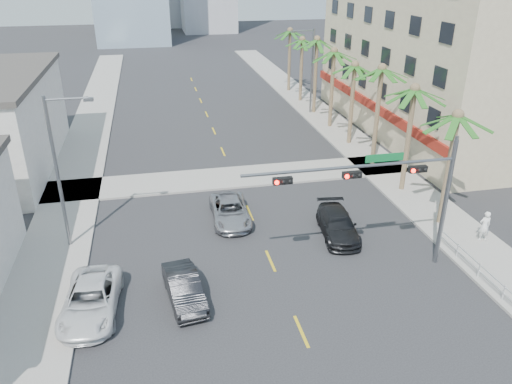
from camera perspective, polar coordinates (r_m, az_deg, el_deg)
sidewalk_right at (r=40.52m, az=14.99°, el=1.95°), size 4.00×120.00×0.15m
sidewalk_left at (r=36.97m, az=-20.59°, el=-1.13°), size 4.00×120.00×0.15m
sidewalk_cross at (r=38.68m, az=-2.49°, el=1.70°), size 80.00×4.00×0.15m
building_right at (r=51.83m, az=21.25°, el=14.66°), size 15.25×28.00×15.00m
traffic_signal_mast at (r=26.09m, az=15.34°, el=0.82°), size 11.12×0.54×7.20m
palm_tree_0 at (r=31.58m, az=22.06°, el=7.98°), size 4.80×4.80×7.80m
palm_tree_1 at (r=35.77m, az=17.69°, el=11.04°), size 4.80×4.80×8.16m
palm_tree_2 at (r=40.20m, az=14.19°, el=13.40°), size 4.80×4.80×8.52m
palm_tree_3 at (r=44.98m, az=11.24°, el=13.94°), size 4.80×4.80×7.80m
palm_tree_4 at (r=49.68m, az=8.93°, el=15.53°), size 4.80×4.80×8.16m
palm_tree_5 at (r=54.46m, az=6.99°, el=16.82°), size 4.80×4.80×8.52m
palm_tree_6 at (r=59.46m, az=5.31°, el=16.90°), size 4.80×4.80×7.80m
palm_tree_7 at (r=64.36m, az=3.92°, el=17.87°), size 4.80×4.80×8.16m
streetlight_left at (r=29.44m, az=-21.49°, el=2.71°), size 2.55×0.25×9.00m
streetlight_right at (r=54.72m, az=6.22°, el=14.01°), size 2.55×0.25×9.00m
guardrail at (r=28.92m, az=24.16°, el=-7.98°), size 0.08×8.08×1.00m
car_parked_far at (r=25.37m, az=-18.36°, el=-11.64°), size 2.88×5.55×1.50m
car_lane_left at (r=25.20m, az=-8.22°, el=-10.82°), size 2.09×4.52×1.43m
car_lane_center at (r=32.13m, az=-2.97°, el=-2.17°), size 2.49×5.12×1.40m
car_lane_right at (r=30.84m, az=9.33°, el=-3.70°), size 2.66×5.20×1.44m
pedestrian at (r=32.42m, az=24.67°, el=-3.56°), size 0.73×0.52×1.91m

